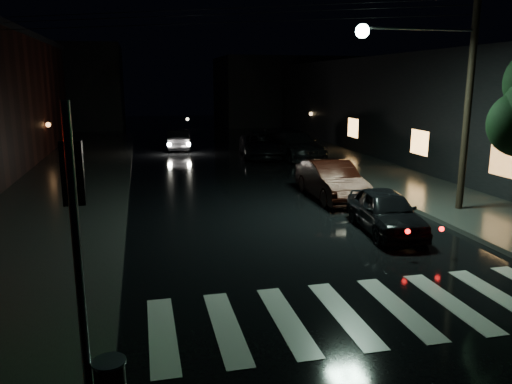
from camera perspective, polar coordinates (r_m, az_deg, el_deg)
ground at (r=9.43m, az=-2.91°, el=-16.50°), size 120.00×120.00×0.00m
sidewalk_left at (r=22.86m, az=-21.78°, el=0.32°), size 6.00×44.00×0.15m
sidewalk_right at (r=25.29m, az=14.04°, el=1.96°), size 4.00×44.00×0.15m
building_right at (r=31.99m, az=22.41°, el=8.84°), size 10.00×40.00×6.00m
building_far_left at (r=53.81m, az=-22.64°, el=11.04°), size 14.00×10.00×8.00m
building_far_right at (r=55.32m, az=3.23°, el=11.47°), size 14.00×10.00×7.00m
crosswalk at (r=10.71m, az=13.03°, el=-13.05°), size 9.00×3.00×0.01m
signal_pole_corner at (r=7.36m, az=-17.99°, el=-12.47°), size 0.68×0.61×4.20m
utility_pole at (r=18.26m, az=21.57°, el=11.80°), size 4.92×0.44×8.00m
parked_car_a at (r=15.87m, az=14.60°, el=-2.12°), size 1.96×4.02×1.32m
parked_car_b at (r=19.83m, az=8.61°, el=1.33°), size 1.64×4.59×1.51m
parked_car_c at (r=30.25m, az=4.44°, el=5.41°), size 2.83×5.81×1.63m
parked_car_d at (r=30.57m, az=0.73°, el=5.43°), size 3.19×5.76×1.53m
oncoming_car at (r=34.36m, az=-8.89°, el=5.91°), size 1.62×4.12×1.33m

